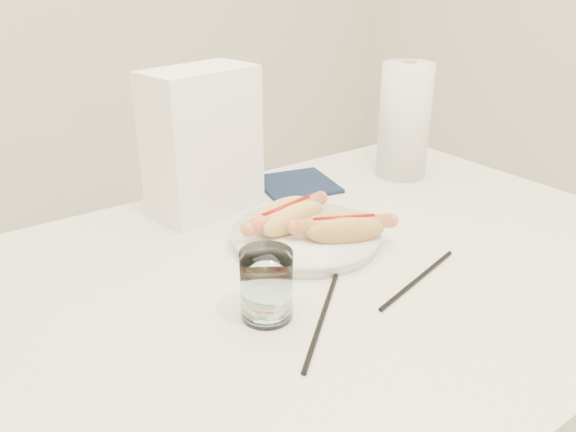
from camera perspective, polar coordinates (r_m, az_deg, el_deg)
table at (r=0.90m, az=2.38°, el=-8.43°), size 1.20×0.80×0.75m
plate at (r=0.94m, az=1.77°, el=-2.21°), size 0.30×0.30×0.02m
hotdog_left at (r=0.94m, az=-0.14°, el=-0.05°), size 0.17×0.09×0.05m
hotdog_right at (r=0.91m, az=5.54°, el=-1.15°), size 0.15×0.11×0.04m
water_glass at (r=0.74m, az=-2.16°, el=-6.88°), size 0.07×0.07×0.09m
chopstick_near at (r=0.75m, az=3.40°, el=-10.09°), size 0.17×0.15×0.01m
chopstick_far at (r=0.86m, az=12.83°, el=-6.12°), size 0.20×0.06×0.01m
napkin_box at (r=1.03m, az=-8.51°, el=7.25°), size 0.21×0.14×0.26m
navy_napkin at (r=1.18m, az=0.88°, el=3.18°), size 0.18×0.18×0.01m
paper_towel_roll at (r=1.23m, az=11.50°, el=9.28°), size 0.13×0.13×0.24m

